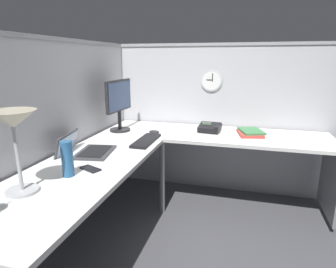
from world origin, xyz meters
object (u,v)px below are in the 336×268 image
keyboard (146,141)px  desk_lamp_dome (13,126)px  laptop (83,150)px  office_phone (210,128)px  monitor (119,101)px  wall_clock (212,81)px  thermos_flask (67,159)px  computer_mouse (154,132)px  book_stack (250,132)px  cell_phone (90,169)px

keyboard → desk_lamp_dome: (-1.08, 0.32, 0.35)m
laptop → office_phone: bearing=-43.6°
monitor → desk_lamp_dome: bearing=-177.7°
wall_clock → thermos_flask: bearing=157.8°
computer_mouse → book_stack: (0.20, -0.89, 0.00)m
monitor → thermos_flask: size_ratio=2.27×
monitor → thermos_flask: 1.15m
monitor → wall_clock: wall_clock is taller
desk_lamp_dome → office_phone: bearing=-27.3°
thermos_flask → wall_clock: (1.62, -0.66, 0.36)m
office_phone → book_stack: size_ratio=0.69×
laptop → desk_lamp_dome: 0.75m
desk_lamp_dome → computer_mouse: bearing=-12.6°
book_stack → wall_clock: (0.31, 0.42, 0.45)m
laptop → wall_clock: wall_clock is taller
cell_phone → laptop: bearing=61.4°
book_stack → wall_clock: bearing=53.6°
cell_phone → book_stack: book_stack is taller
thermos_flask → wall_clock: wall_clock is taller
cell_phone → wall_clock: size_ratio=0.65×
laptop → computer_mouse: (0.69, -0.35, -0.01)m
desk_lamp_dome → thermos_flask: 0.38m
desk_lamp_dome → cell_phone: size_ratio=3.09×
office_phone → keyboard: bearing=135.0°
monitor → keyboard: monitor is taller
cell_phone → thermos_flask: size_ratio=0.65×
office_phone → desk_lamp_dome: bearing=152.7°
computer_mouse → desk_lamp_dome: 1.44m
desk_lamp_dome → keyboard: bearing=-16.6°
thermos_flask → book_stack: size_ratio=0.67×
desk_lamp_dome → book_stack: 2.00m
office_phone → wall_clock: (0.30, 0.04, 0.43)m
desk_lamp_dome → thermos_flask: desk_lamp_dome is taller
monitor → laptop: monitor is taller
computer_mouse → thermos_flask: thermos_flask is taller
monitor → thermos_flask: (-1.12, -0.17, -0.18)m
thermos_flask → wall_clock: bearing=-22.2°
computer_mouse → wall_clock: size_ratio=0.47×
thermos_flask → laptop: bearing=20.5°
computer_mouse → desk_lamp_dome: bearing=167.4°
laptop → keyboard: bearing=-41.8°
laptop → keyboard: (0.41, -0.37, -0.01)m
keyboard → thermos_flask: bearing=165.6°
desk_lamp_dome → cell_phone: desk_lamp_dome is taller
laptop → thermos_flask: bearing=-159.5°
computer_mouse → thermos_flask: (-1.10, 0.19, 0.09)m
keyboard → book_stack: 1.00m
keyboard → office_phone: (0.49, -0.49, 0.03)m
office_phone → cell_phone: bearing=152.2°
book_stack → keyboard: bearing=119.1°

